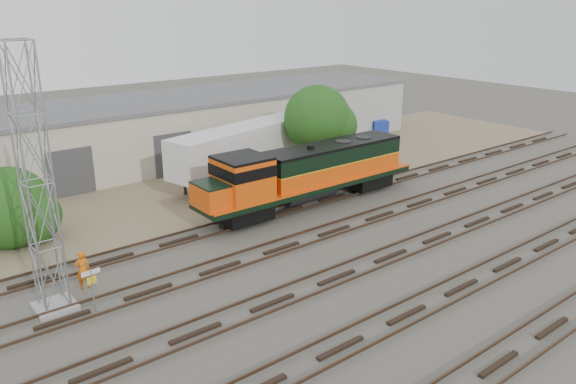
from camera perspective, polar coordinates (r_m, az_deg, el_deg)
ground at (r=30.46m, az=1.07°, el=-6.76°), size 140.00×140.00×0.00m
dirt_strip at (r=42.29m, az=-11.94°, el=0.29°), size 80.00×16.00×0.02m
tracks at (r=28.42m, az=4.96°, el=-8.64°), size 80.00×20.40×0.28m
warehouse at (r=48.66m, az=-16.40°, el=5.60°), size 58.40×10.40×5.30m
locomotive at (r=37.30m, az=1.93°, el=1.95°), size 16.86×2.96×4.05m
signal_tower at (r=25.75m, az=-24.11°, el=0.37°), size 1.73×1.73×11.75m
sign_post at (r=26.32m, az=-19.30°, el=-8.67°), size 0.86×0.13×2.10m
worker at (r=28.81m, az=-20.12°, el=-7.43°), size 0.77×0.57×1.94m
semi_trailer at (r=43.23m, az=-4.07°, el=4.75°), size 14.10×6.01×4.26m
dumpster_blue at (r=59.36m, az=9.22°, el=6.52°), size 2.07×2.02×1.50m
dumpster_red at (r=54.94m, az=4.56°, el=5.66°), size 1.52×1.42×1.40m
tree_mid at (r=35.24m, az=-26.02°, el=-1.67°), size 4.97×4.73×4.73m
tree_east at (r=44.17m, az=3.42°, el=7.26°), size 5.51×5.25×7.09m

